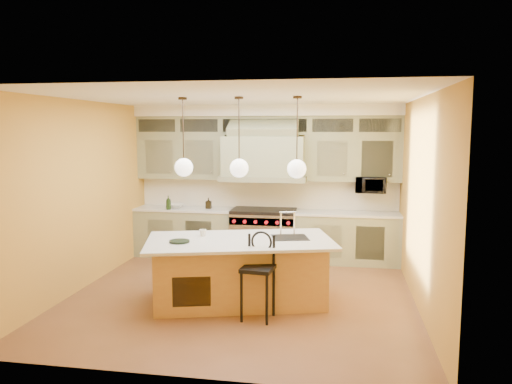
% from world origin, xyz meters
% --- Properties ---
extents(floor, '(5.00, 5.00, 0.00)m').
position_xyz_m(floor, '(0.00, 0.00, 0.00)').
color(floor, brown).
rests_on(floor, ground).
extents(ceiling, '(5.00, 5.00, 0.00)m').
position_xyz_m(ceiling, '(0.00, 0.00, 2.90)').
color(ceiling, white).
rests_on(ceiling, wall_back).
extents(wall_back, '(5.00, 0.00, 5.00)m').
position_xyz_m(wall_back, '(0.00, 2.50, 1.45)').
color(wall_back, '#BD8B34').
rests_on(wall_back, ground).
extents(wall_front, '(5.00, 0.00, 5.00)m').
position_xyz_m(wall_front, '(0.00, -2.50, 1.45)').
color(wall_front, '#BD8B34').
rests_on(wall_front, ground).
extents(wall_left, '(0.00, 5.00, 5.00)m').
position_xyz_m(wall_left, '(-2.50, 0.00, 1.45)').
color(wall_left, '#BD8B34').
rests_on(wall_left, ground).
extents(wall_right, '(0.00, 5.00, 5.00)m').
position_xyz_m(wall_right, '(2.50, 0.00, 1.45)').
color(wall_right, '#BD8B34').
rests_on(wall_right, ground).
extents(back_cabinetry, '(5.00, 0.77, 2.90)m').
position_xyz_m(back_cabinetry, '(0.00, 2.23, 1.43)').
color(back_cabinetry, gray).
rests_on(back_cabinetry, floor).
extents(range, '(1.20, 0.74, 0.96)m').
position_xyz_m(range, '(0.00, 2.14, 0.49)').
color(range, silver).
rests_on(range, floor).
extents(kitchen_island, '(2.85, 2.00, 1.35)m').
position_xyz_m(kitchen_island, '(0.03, -0.25, 0.47)').
color(kitchen_island, '#AF783E').
rests_on(kitchen_island, floor).
extents(counter_stool, '(0.44, 0.44, 1.13)m').
position_xyz_m(counter_stool, '(0.39, -0.82, 0.64)').
color(counter_stool, black).
rests_on(counter_stool, floor).
extents(microwave, '(0.54, 0.37, 0.30)m').
position_xyz_m(microwave, '(1.95, 2.25, 1.45)').
color(microwave, black).
rests_on(microwave, back_cabinetry).
extents(oil_bottle_a, '(0.11, 0.11, 0.27)m').
position_xyz_m(oil_bottle_a, '(-1.80, 1.92, 1.07)').
color(oil_bottle_a, black).
rests_on(oil_bottle_a, back_cabinetry).
extents(oil_bottle_b, '(0.10, 0.10, 0.21)m').
position_xyz_m(oil_bottle_b, '(-1.08, 2.15, 1.05)').
color(oil_bottle_b, black).
rests_on(oil_bottle_b, back_cabinetry).
extents(fruit_bowl, '(0.30, 0.30, 0.07)m').
position_xyz_m(fruit_bowl, '(-1.73, 2.15, 0.98)').
color(fruit_bowl, silver).
rests_on(fruit_bowl, back_cabinetry).
extents(cup, '(0.11, 0.11, 0.10)m').
position_xyz_m(cup, '(-0.54, -0.16, 0.97)').
color(cup, silver).
rests_on(cup, kitchen_island).
extents(pendant_left, '(0.26, 0.26, 1.11)m').
position_xyz_m(pendant_left, '(-0.78, -0.25, 1.95)').
color(pendant_left, '#2D2319').
rests_on(pendant_left, ceiling).
extents(pendant_center, '(0.26, 0.26, 1.11)m').
position_xyz_m(pendant_center, '(0.02, -0.25, 1.95)').
color(pendant_center, '#2D2319').
rests_on(pendant_center, ceiling).
extents(pendant_right, '(0.26, 0.26, 1.11)m').
position_xyz_m(pendant_right, '(0.82, -0.25, 1.95)').
color(pendant_right, '#2D2319').
rests_on(pendant_right, ceiling).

